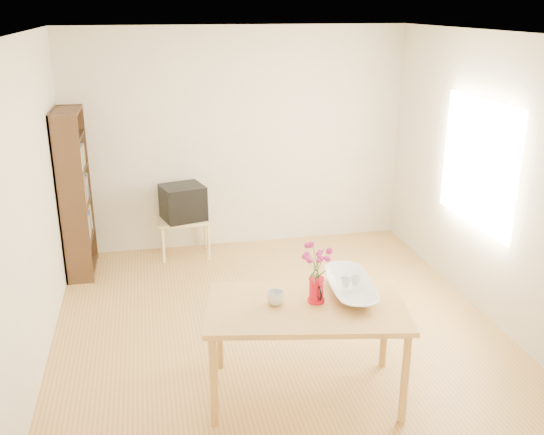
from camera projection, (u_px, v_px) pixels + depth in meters
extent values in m
plane|color=#B0803E|center=(279.00, 332.00, 5.51)|extent=(4.50, 4.50, 0.00)
plane|color=white|center=(280.00, 34.00, 4.64)|extent=(4.50, 4.50, 0.00)
plane|color=beige|center=(238.00, 140.00, 7.15)|extent=(4.00, 0.00, 4.00)
plane|color=beige|center=(377.00, 328.00, 3.00)|extent=(4.00, 0.00, 4.00)
plane|color=beige|center=(27.00, 211.00, 4.69)|extent=(0.00, 4.50, 4.50)
plane|color=beige|center=(496.00, 182.00, 5.46)|extent=(0.00, 4.50, 4.50)
plane|color=white|center=(478.00, 163.00, 5.70)|extent=(0.00, 1.30, 1.30)
cube|color=#C68D44|center=(307.00, 308.00, 4.40)|extent=(1.58, 1.08, 0.04)
cylinder|color=#C68D44|center=(214.00, 381.00, 4.18)|extent=(0.06, 0.06, 0.71)
cylinder|color=#C68D44|center=(405.00, 379.00, 4.21)|extent=(0.06, 0.06, 0.71)
cylinder|color=#C68D44|center=(220.00, 329.00, 4.85)|extent=(0.06, 0.06, 0.71)
cylinder|color=#C68D44|center=(385.00, 327.00, 4.88)|extent=(0.06, 0.06, 0.71)
cube|color=#DDBD7D|center=(184.00, 220.00, 7.04)|extent=(0.60, 0.45, 0.03)
cylinder|color=#DDBD7D|center=(163.00, 246.00, 6.90)|extent=(0.04, 0.04, 0.43)
cylinder|color=#DDBD7D|center=(209.00, 242.00, 7.00)|extent=(0.04, 0.04, 0.43)
cylinder|color=#DDBD7D|center=(162.00, 234.00, 7.24)|extent=(0.04, 0.04, 0.43)
cylinder|color=#DDBD7D|center=(205.00, 231.00, 7.34)|extent=(0.04, 0.04, 0.43)
cube|color=#331F11|center=(72.00, 203.00, 6.15)|extent=(0.28, 0.02, 1.80)
cube|color=#331F11|center=(78.00, 185.00, 6.78)|extent=(0.28, 0.03, 1.80)
cube|color=#331F11|center=(62.00, 195.00, 6.44)|extent=(0.02, 0.70, 1.80)
cube|color=#331F11|center=(83.00, 267.00, 6.75)|extent=(0.27, 0.65, 0.02)
cube|color=#331F11|center=(80.00, 237.00, 6.63)|extent=(0.27, 0.65, 0.02)
cube|color=#331F11|center=(76.00, 204.00, 6.50)|extent=(0.27, 0.65, 0.02)
cube|color=#331F11|center=(72.00, 170.00, 6.38)|extent=(0.27, 0.65, 0.02)
cube|color=#331F11|center=(68.00, 137.00, 6.26)|extent=(0.27, 0.65, 0.02)
cube|color=#331F11|center=(66.00, 111.00, 6.17)|extent=(0.27, 0.65, 0.02)
cylinder|color=red|center=(316.00, 291.00, 4.42)|extent=(0.11, 0.11, 0.18)
cylinder|color=red|center=(316.00, 300.00, 4.45)|extent=(0.13, 0.13, 0.02)
cylinder|color=red|center=(317.00, 279.00, 4.39)|extent=(0.12, 0.12, 0.01)
cone|color=red|center=(318.00, 285.00, 4.35)|extent=(0.05, 0.07, 0.06)
torus|color=black|center=(314.00, 285.00, 4.48)|extent=(0.02, 0.10, 0.10)
imported|color=white|center=(276.00, 298.00, 4.39)|extent=(0.15, 0.15, 0.10)
imported|color=white|center=(351.00, 263.00, 4.53)|extent=(0.55, 0.55, 0.47)
imported|color=white|center=(346.00, 269.00, 4.54)|extent=(0.09, 0.09, 0.06)
imported|color=white|center=(356.00, 267.00, 4.57)|extent=(0.07, 0.07, 0.06)
cube|color=black|center=(183.00, 202.00, 6.97)|extent=(0.55, 0.52, 0.40)
cube|color=black|center=(182.00, 199.00, 7.03)|extent=(0.37, 0.31, 0.28)
cube|color=black|center=(184.00, 206.00, 6.76)|extent=(0.35, 0.11, 0.28)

